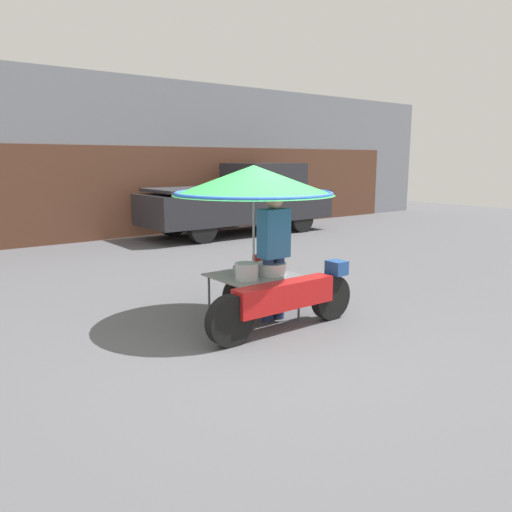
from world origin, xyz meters
TOP-DOWN VIEW (x-y plane):
  - ground_plane at (0.00, 0.00)m, footprint 36.00×36.00m
  - shopfront_building at (0.00, 9.27)m, footprint 28.00×2.06m
  - vendor_motorcycle_cart at (0.31, 0.61)m, footprint 2.15×2.02m
  - vendor_person at (0.49, 0.49)m, footprint 0.38×0.22m
  - pickup_truck at (4.71, 7.00)m, footprint 5.50×1.84m

SIDE VIEW (x-z plane):
  - ground_plane at x=0.00m, z-range 0.00..0.00m
  - vendor_person at x=0.49m, z-range 0.10..1.76m
  - pickup_truck at x=4.71m, z-range -0.03..1.92m
  - vendor_motorcycle_cart at x=0.31m, z-range 0.57..2.54m
  - shopfront_building at x=0.00m, z-range -0.01..4.18m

